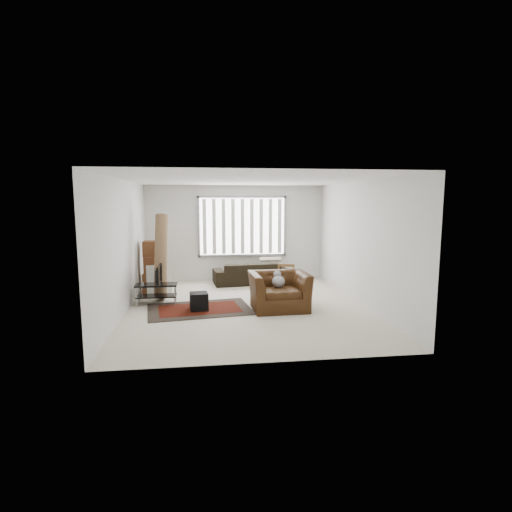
{
  "coord_description": "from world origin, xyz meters",
  "views": [
    {
      "loc": [
        -0.88,
        -8.32,
        2.28
      ],
      "look_at": [
        0.26,
        0.41,
        1.05
      ],
      "focal_mm": 28.0,
      "sensor_mm": 36.0,
      "label": 1
    }
  ],
  "objects_px": {
    "moving_boxes": "(154,268)",
    "side_chair": "(285,280)",
    "sofa": "(250,270)",
    "armchair": "(279,288)",
    "tv_stand": "(156,290)"
  },
  "relations": [
    {
      "from": "moving_boxes",
      "to": "side_chair",
      "type": "distance_m",
      "value": 3.31
    },
    {
      "from": "side_chair",
      "to": "armchair",
      "type": "relative_size",
      "value": 0.64
    },
    {
      "from": "side_chair",
      "to": "armchair",
      "type": "xyz_separation_m",
      "value": [
        -0.3,
        -0.88,
        0.01
      ]
    },
    {
      "from": "moving_boxes",
      "to": "sofa",
      "type": "distance_m",
      "value": 2.61
    },
    {
      "from": "sofa",
      "to": "armchair",
      "type": "height_order",
      "value": "armchair"
    },
    {
      "from": "moving_boxes",
      "to": "side_chair",
      "type": "height_order",
      "value": "moving_boxes"
    },
    {
      "from": "tv_stand",
      "to": "moving_boxes",
      "type": "height_order",
      "value": "moving_boxes"
    },
    {
      "from": "tv_stand",
      "to": "sofa",
      "type": "height_order",
      "value": "sofa"
    },
    {
      "from": "sofa",
      "to": "side_chair",
      "type": "bearing_deg",
      "value": 102.34
    },
    {
      "from": "sofa",
      "to": "armchair",
      "type": "xyz_separation_m",
      "value": [
        0.29,
        -2.68,
        0.06
      ]
    },
    {
      "from": "armchair",
      "to": "side_chair",
      "type": "bearing_deg",
      "value": 68.96
    },
    {
      "from": "moving_boxes",
      "to": "armchair",
      "type": "relative_size",
      "value": 1.04
    },
    {
      "from": "side_chair",
      "to": "moving_boxes",
      "type": "bearing_deg",
      "value": -177.84
    },
    {
      "from": "moving_boxes",
      "to": "side_chair",
      "type": "relative_size",
      "value": 1.61
    },
    {
      "from": "sofa",
      "to": "side_chair",
      "type": "xyz_separation_m",
      "value": [
        0.6,
        -1.8,
        0.05
      ]
    }
  ]
}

